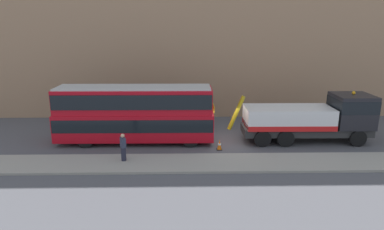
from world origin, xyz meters
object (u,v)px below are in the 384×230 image
Objects in this scene: pedestrian_onlooker at (123,148)px; double_decker_bus at (135,112)px; traffic_cone_near_bus at (219,145)px; recovery_tow_truck at (313,118)px.

double_decker_bus is at bearing 57.74° from pedestrian_onlooker.
double_decker_bus is 6.35m from traffic_cone_near_bus.
double_decker_bus is 6.47× the size of pedestrian_onlooker.
recovery_tow_truck is 13.43m from pedestrian_onlooker.
recovery_tow_truck reaches higher than traffic_cone_near_bus.
recovery_tow_truck is 5.94× the size of pedestrian_onlooker.
double_decker_bus is at bearing 164.25° from traffic_cone_near_bus.
traffic_cone_near_bus is at bearing -15.33° from double_decker_bus.
double_decker_bus is (-12.65, 0.00, 0.47)m from recovery_tow_truck.
pedestrian_onlooker is (-0.21, -3.77, -1.25)m from double_decker_bus.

